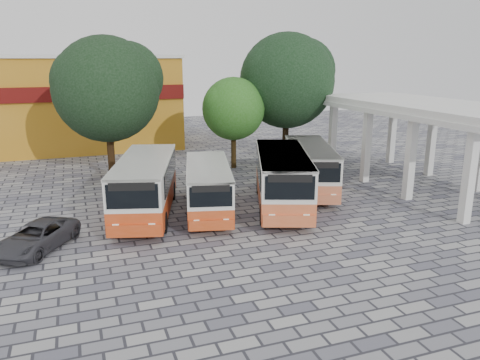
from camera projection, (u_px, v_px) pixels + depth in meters
name	position (u px, v px, depth m)	size (l,w,h in m)	color
ground	(301.00, 225.00, 23.29)	(90.00, 90.00, 0.00)	#525360
terminal_shelter	(426.00, 110.00, 29.09)	(6.80, 15.80, 5.40)	silver
shophouse_block	(63.00, 102.00, 42.33)	(20.40, 10.40, 8.30)	#B37516
bus_far_left	(146.00, 183.00, 24.28)	(4.75, 8.90, 3.03)	#C13D12
bus_centre_left	(208.00, 185.00, 24.73)	(3.86, 7.66, 2.62)	#BE4115
bus_centre_right	(282.00, 176.00, 25.54)	(5.35, 9.13, 3.08)	#CE5C2F
bus_far_right	(310.00, 165.00, 28.70)	(5.00, 8.51, 2.87)	#C56640
tree_left	(108.00, 86.00, 30.82)	(7.32, 6.97, 9.52)	#311E0D
tree_middle	(234.00, 107.00, 34.24)	(4.82, 4.59, 6.73)	#2F210D
tree_right	(288.00, 77.00, 35.79)	(7.62, 7.26, 9.97)	black
parked_car	(37.00, 237.00, 20.13)	(1.95, 4.22, 1.17)	#333339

